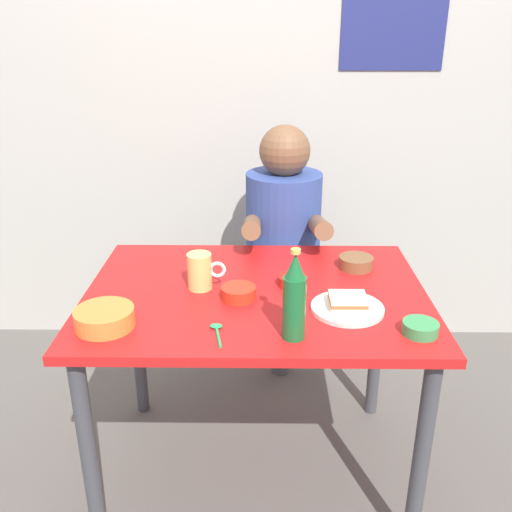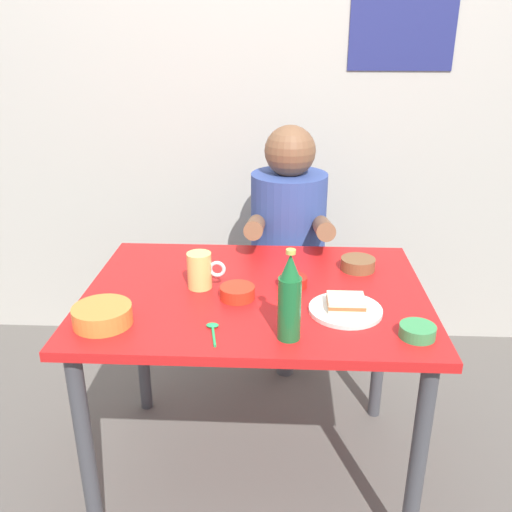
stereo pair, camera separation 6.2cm
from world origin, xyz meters
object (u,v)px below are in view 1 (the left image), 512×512
Objects in this scene: beer_mug at (200,271)px; plate_orange at (347,308)px; dining_table at (256,316)px; stool at (282,307)px; beer_bottle at (294,299)px; sauce_bowl_chili at (239,292)px; person_seated at (283,221)px; sandwich at (348,301)px.

plate_orange is at bearing -18.24° from beer_mug.
dining_table is 0.32m from plate_orange.
dining_table is at bearing -99.94° from stool.
beer_bottle reaches higher than sauce_bowl_chili.
sauce_bowl_chili is (-0.05, -0.06, 0.12)m from dining_table.
sauce_bowl_chili is at bearing 124.49° from beer_bottle.
beer_mug reaches higher than dining_table.
stool is 3.57× the size of beer_mug.
sandwich is at bearing -77.50° from person_seated.
sauce_bowl_chili is (0.13, -0.07, -0.04)m from beer_mug.
person_seated is 0.70m from sauce_bowl_chili.
stool is at bearing 76.62° from sauce_bowl_chili.
beer_mug is (-0.29, -0.61, 0.45)m from stool.
person_seated is at bearing 76.41° from sauce_bowl_chili.
person_seated reaches higher than plate_orange.
beer_bottle is (-0.00, -0.91, 0.09)m from person_seated.
person_seated is 0.92m from beer_bottle.
sauce_bowl_chili is (-0.16, 0.23, -0.10)m from beer_bottle.
dining_table is 5.00× the size of plate_orange.
person_seated is at bearing 79.88° from dining_table.
plate_orange is at bearing 42.49° from beer_bottle.
person_seated reaches higher than dining_table.
person_seated reaches higher than beer_mug.
sandwich is at bearing -18.24° from beer_mug.
beer_bottle is (-0.17, -0.16, 0.09)m from sandwich.
beer_mug is (-0.46, 0.15, 0.05)m from plate_orange.
plate_orange is at bearing -77.68° from stool.
dining_table is 10.00× the size of sandwich.
sandwich is (-0.00, 0.00, 0.02)m from plate_orange.
person_seated is at bearing 89.77° from beer_bottle.
beer_mug is at bearing 161.76° from sandwich.
stool is at bearing 64.74° from beer_mug.
plate_orange is at bearing -13.03° from sauce_bowl_chili.
beer_mug reaches higher than sauce_bowl_chili.
beer_bottle is at bearing -137.51° from plate_orange.
plate_orange is 0.48m from beer_mug.
sandwich reaches higher than plate_orange.
beer_bottle is (-0.17, -0.16, 0.11)m from plate_orange.
plate_orange is 0.02m from sandwich.
sandwich is 0.42× the size of beer_bottle.
beer_mug reaches higher than sandwich.
dining_table is at bearing 153.99° from plate_orange.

